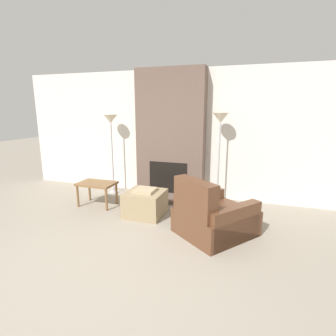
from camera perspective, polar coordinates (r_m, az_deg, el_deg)
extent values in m
plane|color=gray|center=(3.35, -15.39, -20.61)|extent=(24.00, 24.00, 0.00)
cube|color=silver|center=(5.54, 1.14, 7.40)|extent=(7.08, 0.06, 2.60)
cube|color=brown|center=(5.36, 0.54, 7.23)|extent=(1.40, 0.32, 2.60)
cube|color=brown|center=(5.32, -0.60, -6.51)|extent=(1.40, 0.35, 0.12)
cube|color=black|center=(5.36, -0.02, -2.09)|extent=(0.80, 0.02, 0.64)
cube|color=#998460|center=(4.61, -4.97, -7.67)|extent=(0.64, 0.62, 0.43)
cube|color=tan|center=(4.53, -5.03, -4.85)|extent=(0.35, 0.34, 0.05)
cube|color=brown|center=(4.03, 10.30, -11.39)|extent=(1.32, 1.34, 0.37)
cube|color=brown|center=(3.68, 5.86, -9.33)|extent=(0.70, 0.60, 0.88)
cube|color=brown|center=(3.77, 14.26, -11.95)|extent=(0.68, 0.81, 0.54)
cube|color=brown|center=(4.24, 6.90, -8.76)|extent=(0.68, 0.81, 0.54)
cube|color=brown|center=(5.15, -15.25, -3.29)|extent=(0.70, 0.45, 0.04)
cylinder|color=brown|center=(5.25, -19.05, -5.84)|extent=(0.04, 0.04, 0.41)
cylinder|color=brown|center=(4.91, -13.28, -6.75)|extent=(0.04, 0.04, 0.41)
cylinder|color=brown|center=(5.53, -16.72, -4.72)|extent=(0.04, 0.04, 0.41)
cylinder|color=brown|center=(5.21, -11.14, -5.49)|extent=(0.04, 0.04, 0.41)
cylinder|color=#ADADB2|center=(5.98, -11.68, -5.12)|extent=(0.22, 0.22, 0.02)
cylinder|color=#ADADB2|center=(5.79, -12.01, 2.05)|extent=(0.03, 0.03, 1.50)
cone|color=silver|center=(5.70, -12.41, 10.40)|extent=(0.29, 0.29, 0.18)
cylinder|color=#ADADB2|center=(5.26, 10.61, -7.57)|extent=(0.22, 0.22, 0.02)
cylinder|color=#ADADB2|center=(5.05, 10.97, 0.80)|extent=(0.03, 0.03, 1.55)
cone|color=silver|center=(4.94, 11.40, 10.67)|extent=(0.29, 0.29, 0.18)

